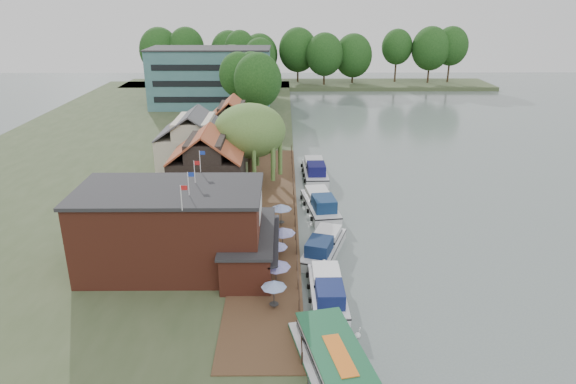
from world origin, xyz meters
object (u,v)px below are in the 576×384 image
object	(u,v)px
cottage_c	(232,127)
cruiser_1	(324,243)
umbrella_4	(281,215)
cruiser_3	(315,168)
umbrella_1	(276,274)
umbrella_3	(283,239)
tour_boat	(342,382)
umbrella_2	(276,254)
swan	(358,335)
willow	(250,147)
cruiser_0	(328,288)
cruiser_2	(320,202)
pub	(195,228)
umbrella_0	(274,294)
cottage_b	(195,143)
hotel_block	(211,77)
cottage_a	(208,167)

from	to	relation	value
cottage_c	cruiser_1	world-z (taller)	cottage_c
umbrella_4	cruiser_3	world-z (taller)	umbrella_4
cottage_c	umbrella_1	distance (m)	38.37
umbrella_3	cruiser_1	xyz separation A→B (m)	(3.91, 1.45, -1.14)
umbrella_1	tour_boat	xyz separation A→B (m)	(4.14, -11.43, -0.81)
umbrella_2	swan	world-z (taller)	umbrella_2
umbrella_1	willow	bearing A→B (deg)	98.22
cruiser_0	cruiser_3	distance (m)	30.48
cruiser_2	tour_boat	size ratio (longest dim) A/B	0.76
willow	cruiser_3	xyz separation A→B (m)	(8.27, 6.60, -4.94)
pub	umbrella_0	size ratio (longest dim) A/B	8.42
cottage_c	cruiser_1	xyz separation A→B (m)	(11.34, -29.89, -4.11)
cottage_b	swan	xyz separation A→B (m)	(16.88, -33.81, -5.03)
pub	tour_boat	distance (m)	18.94
willow	umbrella_1	world-z (taller)	willow
cruiser_3	tour_boat	size ratio (longest dim) A/B	0.77
umbrella_3	cruiser_0	world-z (taller)	umbrella_3
hotel_block	cruiser_2	size ratio (longest dim) A/B	2.45
pub	cottage_b	xyz separation A→B (m)	(-4.00, 25.00, 0.60)
umbrella_0	umbrella_1	distance (m)	3.04
cottage_a	cruiser_3	xyz separation A→B (m)	(12.77, 11.60, -3.98)
cruiser_0	umbrella_1	bearing A→B (deg)	175.86
umbrella_3	cruiser_3	size ratio (longest dim) A/B	0.23
willow	umbrella_2	world-z (taller)	willow
umbrella_3	swan	distance (m)	12.86
pub	tour_boat	xyz separation A→B (m)	(11.06, -15.05, -3.17)
cottage_c	cruiser_1	size ratio (longest dim) A/B	0.89
swan	tour_boat	bearing A→B (deg)	-106.24
tour_boat	swan	distance (m)	6.63
cottage_a	umbrella_0	distance (m)	23.22
hotel_block	cruiser_1	xyz separation A→B (m)	(19.34, -66.89, -6.01)
cottage_a	umbrella_4	xyz separation A→B (m)	(8.26, -6.64, -2.96)
cruiser_1	swan	world-z (taller)	cruiser_1
cottage_b	willow	xyz separation A→B (m)	(7.50, -5.00, 0.96)
umbrella_3	swan	bearing A→B (deg)	-64.59
cottage_b	umbrella_2	world-z (taller)	cottage_b
cottage_c	cruiser_2	world-z (taller)	cottage_c
umbrella_2	cruiser_0	xyz separation A→B (m)	(4.23, -3.73, -1.13)
cottage_b	umbrella_3	bearing A→B (deg)	-62.91
umbrella_1	swan	size ratio (longest dim) A/B	5.47
pub	willow	xyz separation A→B (m)	(3.50, 20.00, 1.56)
umbrella_4	cruiser_3	size ratio (longest dim) A/B	0.23
cruiser_2	cruiser_1	bearing A→B (deg)	-99.95
umbrella_4	cruiser_0	size ratio (longest dim) A/B	0.25
cruiser_2	swan	size ratio (longest dim) A/B	23.60
umbrella_0	cruiser_2	distance (m)	21.67
hotel_block	swan	xyz separation A→B (m)	(20.88, -79.81, -6.93)
willow	umbrella_3	xyz separation A→B (m)	(3.93, -17.34, -3.93)
cottage_b	umbrella_0	size ratio (longest dim) A/B	4.04
cruiser_2	swan	xyz separation A→B (m)	(1.18, -23.23, -1.05)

